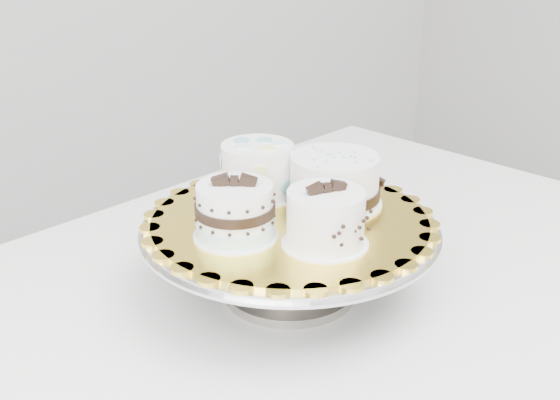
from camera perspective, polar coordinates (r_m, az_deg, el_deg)
table at (r=1.04m, az=2.05°, el=-9.86°), size 1.33×1.02×0.75m
cake_stand at (r=0.92m, az=0.79°, el=-3.66°), size 0.39×0.39×0.10m
cake_board at (r=0.90m, az=0.80°, el=-1.65°), size 0.44×0.44×0.01m
cake_swirl at (r=0.82m, az=3.73°, el=-1.60°), size 0.11×0.11×0.08m
cake_banded at (r=0.84m, az=-3.66°, el=-1.08°), size 0.13×0.13×0.08m
cake_dots at (r=0.96m, az=-1.83°, el=2.52°), size 0.12×0.12×0.07m
cake_ribbon at (r=0.94m, az=4.49°, el=1.51°), size 0.15×0.15×0.07m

